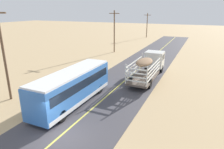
% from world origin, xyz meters
% --- Properties ---
extents(ground_plane, '(240.00, 240.00, 0.00)m').
position_xyz_m(ground_plane, '(0.00, 0.00, 0.00)').
color(ground_plane, tan).
extents(road_surface, '(8.00, 120.00, 0.02)m').
position_xyz_m(road_surface, '(0.00, 0.00, 0.01)').
color(road_surface, '#423F44').
rests_on(road_surface, ground).
extents(road_centre_line, '(0.16, 117.60, 0.00)m').
position_xyz_m(road_centre_line, '(0.00, 0.00, 0.02)').
color(road_centre_line, '#D8CC4C').
rests_on(road_centre_line, road_surface).
extents(livestock_truck, '(2.53, 9.70, 3.02)m').
position_xyz_m(livestock_truck, '(2.38, 16.17, 1.79)').
color(livestock_truck, silver).
rests_on(livestock_truck, road_surface).
extents(bus, '(2.54, 10.00, 3.21)m').
position_xyz_m(bus, '(-2.21, 4.78, 1.75)').
color(bus, '#3872C6').
rests_on(bus, road_surface).
extents(power_pole_near, '(2.20, 0.24, 8.95)m').
position_xyz_m(power_pole_near, '(-8.56, 2.95, 4.77)').
color(power_pole_near, brown).
rests_on(power_pole_near, ground).
extents(power_pole_mid, '(2.20, 0.24, 8.47)m').
position_xyz_m(power_pole_mid, '(-8.56, 28.85, 4.53)').
color(power_pole_mid, brown).
rests_on(power_pole_mid, ground).
extents(power_pole_far, '(2.20, 0.24, 7.53)m').
position_xyz_m(power_pole_far, '(-8.56, 54.76, 4.05)').
color(power_pole_far, brown).
rests_on(power_pole_far, ground).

